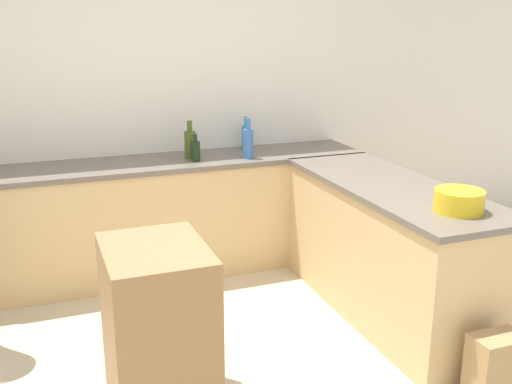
{
  "coord_description": "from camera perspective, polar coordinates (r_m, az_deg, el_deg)",
  "views": [
    {
      "loc": [
        -1.06,
        -2.6,
        1.97
      ],
      "look_at": [
        0.18,
        0.66,
        0.97
      ],
      "focal_mm": 42.0,
      "sensor_mm": 36.0,
      "label": 1
    }
  ],
  "objects": [
    {
      "name": "mixing_bowl",
      "position": [
        3.59,
        18.77,
        -0.8
      ],
      "size": [
        0.28,
        0.28,
        0.13
      ],
      "color": "yellow",
      "rests_on": "counter_peninsula"
    },
    {
      "name": "counter_back",
      "position": [
        4.86,
        -7.1,
        -2.15
      ],
      "size": [
        2.98,
        0.63,
        0.92
      ],
      "color": "#D6B27A",
      "rests_on": "ground_plane"
    },
    {
      "name": "dish_soap_bottle",
      "position": [
        5.05,
        -0.94,
        5.32
      ],
      "size": [
        0.08,
        0.08,
        0.28
      ],
      "color": "#338CBF",
      "rests_on": "counter_back"
    },
    {
      "name": "island_table",
      "position": [
        3.15,
        -9.27,
        -12.98
      ],
      "size": [
        0.5,
        0.64,
        0.91
      ],
      "color": "#997047",
      "rests_on": "ground_plane"
    },
    {
      "name": "wall_back",
      "position": [
        4.98,
        -8.37,
        8.72
      ],
      "size": [
        8.0,
        0.06,
        2.7
      ],
      "color": "white",
      "rests_on": "ground_plane"
    },
    {
      "name": "water_bottle_blue",
      "position": [
        4.71,
        -0.74,
        4.74
      ],
      "size": [
        0.08,
        0.08,
        0.32
      ],
      "color": "#386BB7",
      "rests_on": "counter_back"
    },
    {
      "name": "olive_oil_bottle",
      "position": [
        4.75,
        -6.3,
        4.65
      ],
      "size": [
        0.09,
        0.09,
        0.3
      ],
      "color": "#475B1E",
      "rests_on": "counter_back"
    },
    {
      "name": "paper_bag",
      "position": [
        3.54,
        21.82,
        -15.38
      ],
      "size": [
        0.28,
        0.18,
        0.39
      ],
      "color": "#A88456",
      "rests_on": "ground_plane"
    },
    {
      "name": "wine_bottle_dark",
      "position": [
        4.65,
        -5.78,
        3.98
      ],
      "size": [
        0.07,
        0.07,
        0.21
      ],
      "color": "black",
      "rests_on": "counter_back"
    },
    {
      "name": "counter_peninsula",
      "position": [
        4.22,
        12.48,
        -5.32
      ],
      "size": [
        0.69,
        1.91,
        0.92
      ],
      "color": "#D6B27A",
      "rests_on": "ground_plane"
    }
  ]
}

